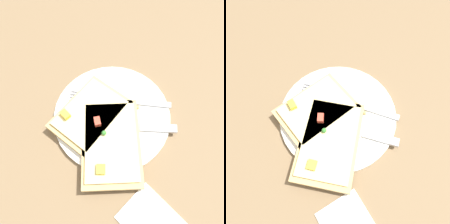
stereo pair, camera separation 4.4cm
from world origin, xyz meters
The scene contains 7 objects.
ground_plane centered at (0.00, 0.00, 0.00)m, with size 4.00×4.00×0.00m, color #7F6647.
plate centered at (0.00, 0.00, 0.01)m, with size 0.24×0.24×0.01m.
fork centered at (-0.02, 0.03, 0.01)m, with size 0.18×0.15×0.01m.
knife centered at (0.05, 0.01, 0.01)m, with size 0.16×0.14×0.01m.
pizza_slice_main centered at (-0.03, -0.03, 0.02)m, with size 0.13×0.16×0.03m.
pizza_slice_corner centered at (0.04, -0.05, 0.02)m, with size 0.20×0.20×0.03m.
crumb_scatter centered at (-0.02, -0.01, 0.02)m, with size 0.10×0.12×0.01m.
Camera 1 is at (0.14, -0.13, 0.42)m, focal length 35.00 mm.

